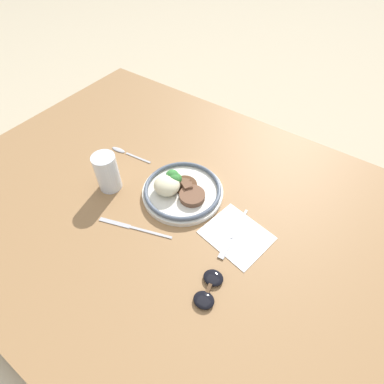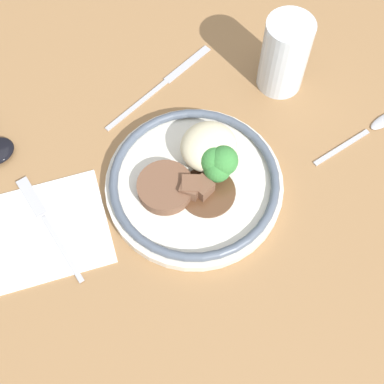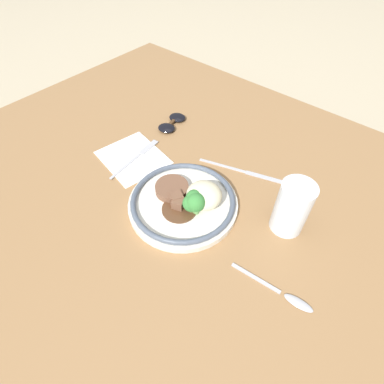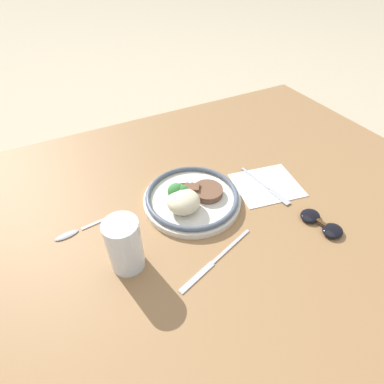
# 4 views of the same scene
# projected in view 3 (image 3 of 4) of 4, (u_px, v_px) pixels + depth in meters

# --- Properties ---
(ground_plane) EXTENTS (8.00, 8.00, 0.00)m
(ground_plane) POSITION_uv_depth(u_px,v_px,m) (200.00, 206.00, 0.72)
(ground_plane) COLOR tan
(dining_table) EXTENTS (1.40, 1.03, 0.04)m
(dining_table) POSITION_uv_depth(u_px,v_px,m) (200.00, 201.00, 0.70)
(dining_table) COLOR olive
(dining_table) RESTS_ON ground
(napkin) EXTENTS (0.19, 0.17, 0.00)m
(napkin) POSITION_uv_depth(u_px,v_px,m) (133.00, 158.00, 0.77)
(napkin) COLOR white
(napkin) RESTS_ON dining_table
(plate) EXTENTS (0.24, 0.24, 0.07)m
(plate) POSITION_uv_depth(u_px,v_px,m) (186.00, 201.00, 0.65)
(plate) COLOR silver
(plate) RESTS_ON dining_table
(juice_glass) EXTENTS (0.07, 0.07, 0.12)m
(juice_glass) POSITION_uv_depth(u_px,v_px,m) (292.00, 209.00, 0.59)
(juice_glass) COLOR yellow
(juice_glass) RESTS_ON dining_table
(fork) EXTENTS (0.03, 0.18, 0.00)m
(fork) POSITION_uv_depth(u_px,v_px,m) (139.00, 155.00, 0.78)
(fork) COLOR #ADADB2
(fork) RESTS_ON napkin
(knife) EXTENTS (0.21, 0.08, 0.00)m
(knife) POSITION_uv_depth(u_px,v_px,m) (243.00, 172.00, 0.74)
(knife) COLOR #ADADB2
(knife) RESTS_ON dining_table
(spoon) EXTENTS (0.16, 0.03, 0.01)m
(spoon) POSITION_uv_depth(u_px,v_px,m) (287.00, 297.00, 0.53)
(spoon) COLOR #ADADB2
(spoon) RESTS_ON dining_table
(sunglasses) EXTENTS (0.07, 0.11, 0.01)m
(sunglasses) POSITION_uv_depth(u_px,v_px,m) (172.00, 123.00, 0.86)
(sunglasses) COLOR black
(sunglasses) RESTS_ON dining_table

